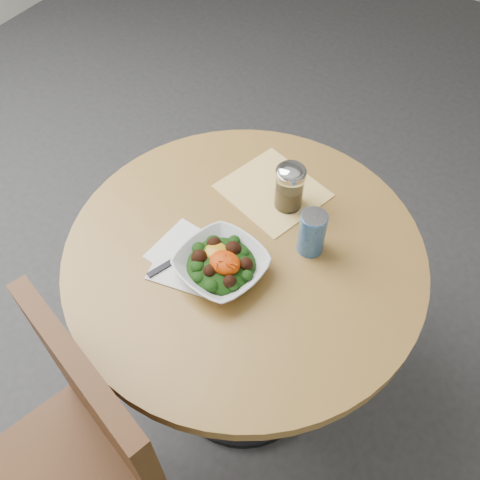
{
  "coord_description": "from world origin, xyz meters",
  "views": [
    {
      "loc": [
        0.41,
        -0.66,
        1.82
      ],
      "look_at": [
        -0.0,
        -0.02,
        0.81
      ],
      "focal_mm": 40.0,
      "sensor_mm": 36.0,
      "label": 1
    }
  ],
  "objects_px": {
    "chair": "(78,463)",
    "beverage_can": "(312,233)",
    "salad_bowl": "(221,265)",
    "spice_shaker": "(290,187)"
  },
  "relations": [
    {
      "from": "chair",
      "to": "beverage_can",
      "type": "height_order",
      "value": "chair"
    },
    {
      "from": "salad_bowl",
      "to": "spice_shaker",
      "type": "height_order",
      "value": "spice_shaker"
    },
    {
      "from": "salad_bowl",
      "to": "beverage_can",
      "type": "distance_m",
      "value": 0.23
    },
    {
      "from": "chair",
      "to": "spice_shaker",
      "type": "relative_size",
      "value": 6.85
    },
    {
      "from": "chair",
      "to": "salad_bowl",
      "type": "height_order",
      "value": "chair"
    },
    {
      "from": "spice_shaker",
      "to": "beverage_can",
      "type": "xyz_separation_m",
      "value": [
        0.12,
        -0.1,
        -0.01
      ]
    },
    {
      "from": "spice_shaker",
      "to": "beverage_can",
      "type": "bearing_deg",
      "value": -39.27
    },
    {
      "from": "chair",
      "to": "beverage_can",
      "type": "bearing_deg",
      "value": 72.51
    },
    {
      "from": "salad_bowl",
      "to": "beverage_can",
      "type": "bearing_deg",
      "value": 50.87
    },
    {
      "from": "chair",
      "to": "beverage_can",
      "type": "relative_size",
      "value": 7.57
    }
  ]
}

